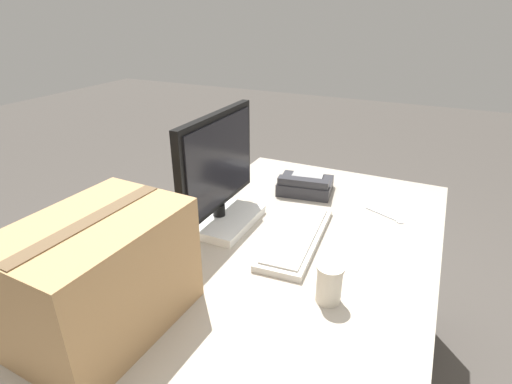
# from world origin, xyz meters

# --- Properties ---
(office_desk) EXTENTS (1.80, 0.90, 0.72)m
(office_desk) POSITION_xyz_m (0.00, 0.00, 0.36)
(office_desk) COLOR #A89E8E
(office_desk) RESTS_ON ground_plane
(monitor) EXTENTS (0.45, 0.24, 0.40)m
(monitor) POSITION_xyz_m (0.21, 0.29, 0.89)
(monitor) COLOR white
(monitor) RESTS_ON office_desk
(keyboard) EXTENTS (0.45, 0.18, 0.03)m
(keyboard) POSITION_xyz_m (0.22, 0.00, 0.73)
(keyboard) COLOR beige
(keyboard) RESTS_ON office_desk
(desk_phone) EXTENTS (0.21, 0.24, 0.08)m
(desk_phone) POSITION_xyz_m (0.59, 0.10, 0.75)
(desk_phone) COLOR #2D2D33
(desk_phone) RESTS_ON office_desk
(paper_cup_right) EXTENTS (0.07, 0.07, 0.11)m
(paper_cup_right) POSITION_xyz_m (-0.03, -0.18, 0.78)
(paper_cup_right) COLOR beige
(paper_cup_right) RESTS_ON office_desk
(spoon) EXTENTS (0.08, 0.15, 0.00)m
(spoon) POSITION_xyz_m (0.51, -0.26, 0.72)
(spoon) COLOR silver
(spoon) RESTS_ON office_desk
(cardboard_box) EXTENTS (0.42, 0.30, 0.29)m
(cardboard_box) POSITION_xyz_m (-0.35, 0.28, 0.87)
(cardboard_box) COLOR tan
(cardboard_box) RESTS_ON office_desk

